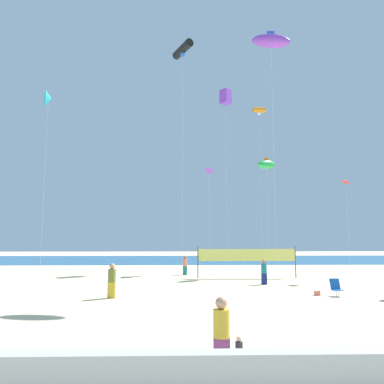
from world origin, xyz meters
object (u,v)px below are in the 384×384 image
Objects in this scene: beachgoer_olive_shirt at (112,279)px; kite_orange_tube at (259,111)px; beach_handbag at (317,293)px; kite_cyan_delta at (48,99)px; kite_violet_box at (226,97)px; kite_red_diamond at (346,182)px; kite_black_tube at (183,50)px; beachgoer_coral_shirt at (185,264)px; volleyball_net at (247,256)px; beachgoer_teal_shirt at (264,271)px; toddler_figure at (239,352)px; kite_violet_inflatable at (271,41)px; kite_violet_diamond at (209,171)px; mother_figure at (222,331)px; kite_green_inflatable at (266,165)px; folding_beach_chair at (336,287)px.

kite_orange_tube is (11.64, 17.83, 15.34)m from beachgoer_olive_shirt.
kite_cyan_delta is at bearing 156.10° from beach_handbag.
kite_red_diamond is at bearing -53.33° from kite_violet_box.
kite_red_diamond is at bearing -5.08° from kite_black_tube.
kite_black_tube is 2.50× the size of kite_red_diamond.
kite_violet_box reaches higher than beachgoer_coral_shirt.
kite_violet_box is at bearing 91.95° from volleyball_net.
beachgoer_olive_shirt is 1.11× the size of beachgoer_teal_shirt.
beach_handbag is 11.48m from kite_red_diamond.
kite_orange_tube is (6.65, 28.22, 15.86)m from toddler_figure.
kite_black_tube is 8.69m from kite_violet_inflatable.
kite_violet_diamond is 11.79m from kite_red_diamond.
kite_cyan_delta is 11.39m from kite_black_tube.
kite_violet_inflatable is at bearing -85.76° from kite_violet_box.
kite_green_inflatable reaches higher than mother_figure.
kite_cyan_delta is 18.61m from kite_violet_box.
kite_violet_inflatable reaches higher than kite_green_inflatable.
toddler_figure is 12.45m from beach_handbag.
kite_violet_inflatable reaches higher than kite_red_diamond.
kite_cyan_delta is at bearing -92.31° from beachgoer_coral_shirt.
kite_orange_tube reaches higher than beachgoer_coral_shirt.
kite_violet_inflatable reaches higher than mother_figure.
kite_violet_diamond is 0.57× the size of kite_violet_inflatable.
kite_violet_inflatable is (-1.44, -8.33, 6.54)m from kite_green_inflatable.
folding_beach_chair is 11.01m from kite_red_diamond.
beachgoer_olive_shirt is 17.22m from kite_violet_diamond.
kite_black_tube is at bearing -71.76° from beachgoer_teal_shirt.
kite_violet_box reaches higher than kite_orange_tube.
kite_orange_tube is (7.07, 28.35, 15.36)m from mother_figure.
volleyball_net is (-3.27, 8.49, 1.16)m from folding_beach_chair.
toddler_figure is 0.08× the size of kite_green_inflatable.
beachgoer_coral_shirt is 8.12m from beachgoer_teal_shirt.
kite_green_inflatable is (10.79, 11.40, 8.30)m from beachgoer_olive_shirt.
kite_green_inflatable is at bearing -27.65° from kite_violet_diamond.
kite_violet_box is (4.37, 7.09, 17.16)m from beachgoer_coral_shirt.
kite_black_tube is at bearing 130.54° from beach_handbag.
kite_violet_box reaches higher than beachgoer_olive_shirt.
mother_figure is at bearing -119.53° from beach_handbag.
kite_black_tube is at bearing 3.47° from kite_cyan_delta.
kite_violet_inflatable is (0.82, -5.80, 14.15)m from volleyball_net.
kite_red_diamond is (4.44, -9.87, -9.07)m from kite_orange_tube.
kite_red_diamond reaches higher than folding_beach_chair.
kite_violet_box reaches higher than folding_beach_chair.
kite_violet_diamond is at bearing -114.78° from kite_violet_box.
beachgoer_teal_shirt is 0.08× the size of kite_black_tube.
kite_violet_diamond is 0.51× the size of kite_black_tube.
mother_figure is 5.58× the size of beach_handbag.
kite_green_inflatable is 0.59× the size of kite_orange_tube.
mother_figure is 0.10× the size of kite_violet_inflatable.
kite_violet_box is at bearing 97.60° from folding_beach_chair.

